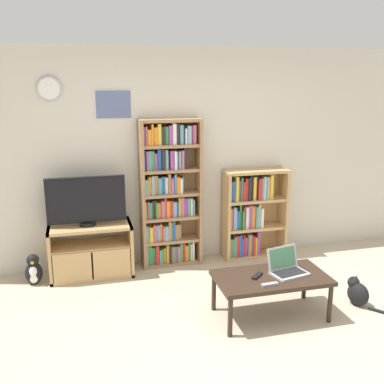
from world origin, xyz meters
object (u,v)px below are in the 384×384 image
(bookshelf_short, at_px, (250,213))
(coffee_table, at_px, (271,280))
(laptop, at_px, (286,267))
(bookshelf_tall, at_px, (169,194))
(cat, at_px, (357,292))
(penguin_figurine, at_px, (34,271))
(television, at_px, (86,201))
(remote_near_laptop, at_px, (270,284))
(tv_stand, at_px, (91,251))
(remote_far_from_laptop, at_px, (257,276))

(bookshelf_short, bearing_deg, coffee_table, -103.64)
(coffee_table, bearing_deg, laptop, 10.67)
(bookshelf_tall, xyz_separation_m, cat, (1.63, -1.50, -0.75))
(bookshelf_tall, xyz_separation_m, laptop, (0.85, -1.46, -0.41))
(coffee_table, height_order, penguin_figurine, coffee_table)
(television, distance_m, coffee_table, 2.21)
(laptop, xyz_separation_m, cat, (0.78, -0.04, -0.35))
(television, distance_m, remote_near_laptop, 2.24)
(cat, bearing_deg, remote_near_laptop, 170.90)
(coffee_table, bearing_deg, cat, -0.70)
(bookshelf_short, xyz_separation_m, cat, (0.59, -1.49, -0.44))
(coffee_table, bearing_deg, television, 140.39)
(coffee_table, height_order, remote_near_laptop, remote_near_laptop)
(tv_stand, height_order, television, television)
(laptop, bearing_deg, remote_far_from_laptop, 170.60)
(television, distance_m, remote_far_from_laptop, 2.08)
(bookshelf_short, bearing_deg, tv_stand, -176.63)
(cat, relative_size, penguin_figurine, 1.13)
(bookshelf_tall, bearing_deg, cat, -42.61)
(laptop, distance_m, remote_far_from_laptop, 0.31)
(tv_stand, relative_size, bookshelf_tall, 0.53)
(remote_near_laptop, relative_size, remote_far_from_laptop, 1.11)
(remote_near_laptop, bearing_deg, laptop, -55.73)
(coffee_table, bearing_deg, remote_far_from_laptop, 173.55)
(remote_near_laptop, bearing_deg, penguin_figurine, 51.34)
(television, relative_size, bookshelf_tall, 0.49)
(bookshelf_short, relative_size, remote_far_from_laptop, 7.71)
(tv_stand, relative_size, laptop, 2.43)
(tv_stand, relative_size, remote_near_laptop, 5.76)
(laptop, relative_size, remote_near_laptop, 2.37)
(television, height_order, bookshelf_tall, bookshelf_tall)
(tv_stand, xyz_separation_m, remote_near_laptop, (1.53, -1.54, 0.12))
(cat, bearing_deg, bookshelf_tall, 119.08)
(cat, bearing_deg, television, 133.75)
(bookshelf_short, bearing_deg, bookshelf_tall, 179.29)
(penguin_figurine, bearing_deg, television, 6.32)
(laptop, bearing_deg, penguin_figurine, 140.13)
(tv_stand, bearing_deg, bookshelf_short, 3.37)
(television, xyz_separation_m, penguin_figurine, (-0.62, -0.07, -0.74))
(remote_far_from_laptop, xyz_separation_m, cat, (1.09, -0.03, -0.29))
(penguin_figurine, bearing_deg, cat, -22.17)
(remote_far_from_laptop, bearing_deg, laptop, -130.13)
(laptop, distance_m, remote_near_laptop, 0.34)
(bookshelf_tall, relative_size, remote_near_laptop, 10.96)
(bookshelf_tall, distance_m, bookshelf_short, 1.09)
(tv_stand, xyz_separation_m, bookshelf_tall, (0.94, 0.13, 0.58))
(bookshelf_tall, height_order, remote_far_from_laptop, bookshelf_tall)
(television, distance_m, laptop, 2.30)
(tv_stand, xyz_separation_m, penguin_figurine, (-0.64, -0.06, -0.15))
(bookshelf_short, distance_m, coffee_table, 1.53)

